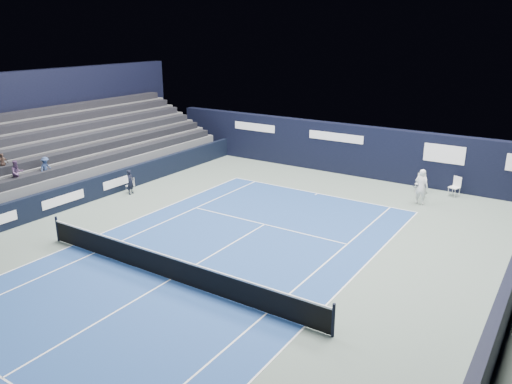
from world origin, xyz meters
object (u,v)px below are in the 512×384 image
(tennis_net, at_px, (170,267))
(folding_chair_back_b, at_px, (456,185))
(line_judge_chair, at_px, (131,184))
(tennis_player, at_px, (421,187))
(folding_chair_back_a, at_px, (421,180))

(tennis_net, bearing_deg, folding_chair_back_b, 67.55)
(line_judge_chair, height_order, tennis_player, tennis_player)
(line_judge_chair, distance_m, tennis_net, 10.88)
(tennis_player, bearing_deg, folding_chair_back_b, 62.17)
(tennis_net, distance_m, tennis_player, 14.22)
(folding_chair_back_a, bearing_deg, tennis_player, -72.54)
(folding_chair_back_b, bearing_deg, line_judge_chair, -126.29)
(tennis_net, height_order, tennis_player, tennis_player)
(line_judge_chair, xyz_separation_m, tennis_player, (13.98, 6.79, 0.45))
(tennis_player, bearing_deg, tennis_net, -111.46)
(folding_chair_back_b, bearing_deg, folding_chair_back_a, -153.15)
(folding_chair_back_a, bearing_deg, folding_chair_back_b, 6.41)
(folding_chair_back_a, distance_m, tennis_net, 16.09)
(line_judge_chair, relative_size, tennis_player, 0.45)
(folding_chair_back_b, distance_m, line_judge_chair, 17.72)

